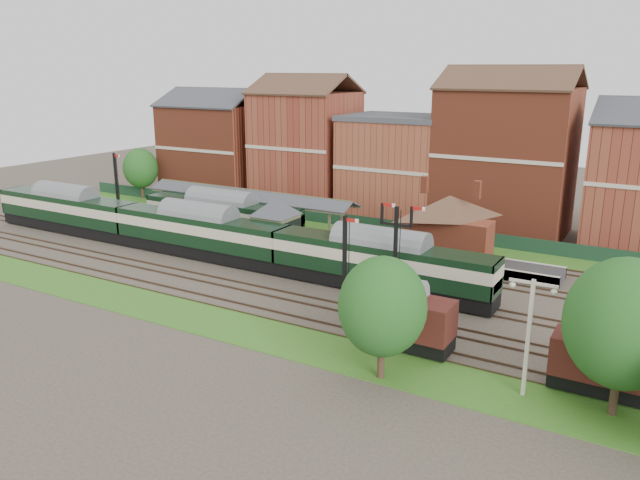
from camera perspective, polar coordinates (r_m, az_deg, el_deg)
The scene contains 21 objects.
ground at distance 56.99m, azimuth -3.35°, elevation -3.01°, with size 160.00×160.00×0.00m, color #473D33.
grass_back at distance 70.28m, azimuth 3.88°, elevation 0.60°, with size 90.00×4.50×0.06m, color #2D6619.
grass_front at distance 48.10m, azimuth -11.33°, elevation -6.84°, with size 90.00×5.00×0.06m, color #2D6619.
fence at distance 71.84m, azimuth 4.61°, elevation 1.51°, with size 90.00×0.12×1.50m, color #193823.
platform at distance 67.28m, azimuth -2.31°, elevation 0.36°, with size 55.00×3.40×1.00m, color #2D2D2D.
signal_box at distance 60.29m, azimuth -4.06°, elevation 1.18°, with size 5.40×5.40×6.00m.
brick_hut at distance 56.85m, azimuth 2.66°, elevation -1.78°, with size 3.20×2.64×2.94m.
station_building at distance 59.26m, azimuth 11.65°, elevation 1.40°, with size 8.10×8.10×5.90m.
canopy at distance 69.69m, azimuth -6.52°, elevation 4.25°, with size 26.00×3.89×4.08m.
semaphore_bracket at distance 48.00m, azimuth 6.95°, elevation -0.87°, with size 3.60×0.25×8.18m.
semaphore_platform_end at distance 81.25m, azimuth -18.10°, elevation 4.88°, with size 1.23×0.25×8.00m.
semaphore_siding at distance 45.08m, azimuth 2.28°, elevation -2.49°, with size 1.23×0.25×8.00m.
yard_lamp at distance 36.75m, azimuth 18.55°, elevation -7.90°, with size 2.60×0.22×7.00m.
town_backdrop at distance 76.96m, azimuth 6.88°, elevation 7.13°, with size 69.00×10.00×16.00m.
dmu_train at distance 62.06m, azimuth -10.99°, elevation 0.79°, with size 58.44×3.07×4.49m.
platform_railcar at distance 68.37m, azimuth -8.93°, elevation 2.23°, with size 19.32×3.04×4.45m.
goods_van_a at distance 41.82m, azimuth 7.91°, elevation -7.08°, with size 6.16×2.67×3.73m.
goods_van_c at distance 39.40m, azimuth 24.57°, elevation -10.12°, with size 5.71×2.47×3.46m.
tree_near at distance 36.07m, azimuth 26.05°, elevation -6.90°, with size 6.10×6.10×8.82m.
tree_far at distance 36.76m, azimuth 5.73°, elevation -6.07°, with size 5.23×5.23×7.63m.
tree_back at distance 92.15m, azimuth -16.08°, elevation 6.32°, with size 4.88×4.88×7.13m.
Camera 1 is at (30.12, -44.88, 18.09)m, focal length 35.00 mm.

